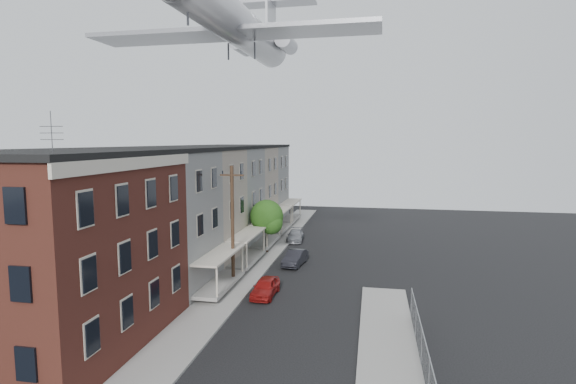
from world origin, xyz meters
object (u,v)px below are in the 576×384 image
(car_mid, at_px, (295,258))
(car_far, at_px, (295,236))
(utility_pole, at_px, (233,224))
(street_tree, at_px, (268,218))
(car_near, at_px, (265,287))
(airplane, at_px, (240,27))

(car_mid, height_order, car_far, car_mid)
(utility_pole, relative_size, street_tree, 1.73)
(car_near, distance_m, car_far, 17.52)
(car_near, xyz_separation_m, car_mid, (0.71, 8.14, 0.02))
(car_near, xyz_separation_m, car_far, (-0.91, 17.50, -0.05))
(street_tree, xyz_separation_m, car_near, (2.58, -11.75, -2.82))
(airplane, bearing_deg, car_far, 80.38)
(street_tree, distance_m, car_near, 12.35)
(car_mid, distance_m, airplane, 19.50)
(utility_pole, distance_m, car_far, 16.32)
(street_tree, bearing_deg, car_mid, -47.65)
(street_tree, xyz_separation_m, car_far, (1.67, 5.75, -2.86))
(street_tree, height_order, car_near, street_tree)
(car_far, relative_size, airplane, 0.16)
(utility_pole, bearing_deg, airplane, 92.92)
(utility_pole, distance_m, airplane, 15.12)
(car_mid, xyz_separation_m, airplane, (-3.77, -3.33, 18.84))
(street_tree, bearing_deg, airplane, -93.95)
(car_mid, distance_m, car_far, 9.50)
(car_far, bearing_deg, utility_pole, -101.86)
(car_near, distance_m, airplane, 19.70)
(utility_pole, xyz_separation_m, airplane, (-0.15, 2.98, 14.82))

